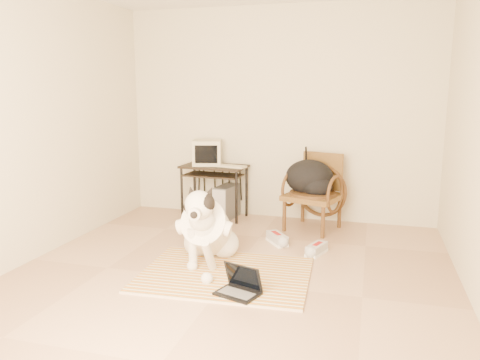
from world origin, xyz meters
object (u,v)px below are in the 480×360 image
at_px(computer_desk, 214,173).
at_px(backpack, 311,179).
at_px(dog, 207,230).
at_px(crt_monitor, 207,153).
at_px(rattan_chair, 315,192).
at_px(pc_tower, 226,202).
at_px(laptop, 240,287).

distance_m(computer_desk, backpack, 1.28).
distance_m(dog, computer_desk, 1.68).
bearing_deg(crt_monitor, rattan_chair, -6.93).
bearing_deg(pc_tower, backpack, -7.54).
distance_m(computer_desk, crt_monitor, 0.28).
xyz_separation_m(laptop, backpack, (0.30, 2.06, 0.54)).
distance_m(dog, laptop, 0.84).
height_order(laptop, crt_monitor, crt_monitor).
height_order(dog, laptop, dog).
relative_size(pc_tower, rattan_chair, 0.53).
distance_m(pc_tower, rattan_chair, 1.19).
distance_m(dog, backpack, 1.67).
height_order(laptop, rattan_chair, rattan_chair).
bearing_deg(rattan_chair, computer_desk, 174.11).
bearing_deg(pc_tower, computer_desk, -179.67).
distance_m(laptop, backpack, 2.15).
relative_size(dog, backpack, 1.98).
bearing_deg(laptop, pc_tower, 110.19).
relative_size(computer_desk, pc_tower, 1.78).
distance_m(laptop, crt_monitor, 2.61).
xyz_separation_m(laptop, computer_desk, (-0.98, 2.21, 0.52)).
xyz_separation_m(dog, laptop, (0.51, -0.62, -0.26)).
bearing_deg(crt_monitor, computer_desk, -19.71).
bearing_deg(pc_tower, crt_monitor, 172.40).
xyz_separation_m(crt_monitor, pc_tower, (0.27, -0.04, -0.64)).
distance_m(laptop, pc_tower, 2.36).
bearing_deg(crt_monitor, backpack, -7.55).
bearing_deg(computer_desk, crt_monitor, 160.29).
distance_m(dog, pc_tower, 1.62).
bearing_deg(pc_tower, rattan_chair, -6.77).
relative_size(computer_desk, crt_monitor, 1.96).
bearing_deg(crt_monitor, pc_tower, -7.60).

